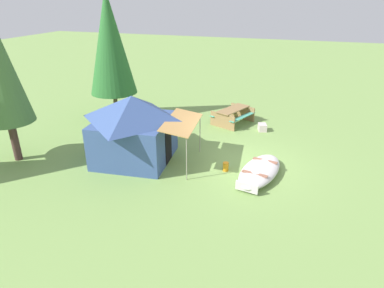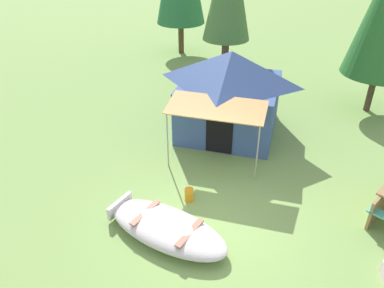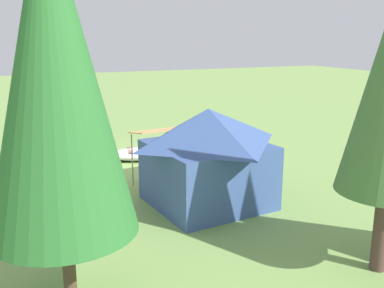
# 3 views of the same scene
# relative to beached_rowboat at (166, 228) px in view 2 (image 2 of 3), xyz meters

# --- Properties ---
(ground_plane) EXTENTS (80.00, 80.00, 0.00)m
(ground_plane) POSITION_rel_beached_rowboat_xyz_m (0.81, 0.82, -0.22)
(ground_plane) COLOR #7A9F51
(beached_rowboat) EXTENTS (3.04, 1.71, 0.41)m
(beached_rowboat) POSITION_rel_beached_rowboat_xyz_m (0.00, 0.00, 0.00)
(beached_rowboat) COLOR silver
(beached_rowboat) RESTS_ON ground_plane
(canvas_cabin_tent) EXTENTS (3.33, 4.19, 2.59)m
(canvas_cabin_tent) POSITION_rel_beached_rowboat_xyz_m (-0.13, 4.88, 1.13)
(canvas_cabin_tent) COLOR #39528D
(canvas_cabin_tent) RESTS_ON ground_plane
(fuel_can) EXTENTS (0.31, 0.31, 0.34)m
(fuel_can) POSITION_rel_beached_rowboat_xyz_m (0.02, 1.25, -0.05)
(fuel_can) COLOR orange
(fuel_can) RESTS_ON ground_plane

